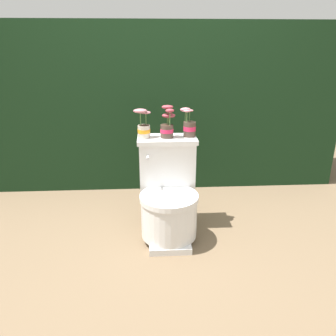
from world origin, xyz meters
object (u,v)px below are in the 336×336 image
object	(u,v)px
potted_plant_left	(143,127)
potted_plant_midleft	(167,126)
potted_plant_middle	(189,126)
toilet	(168,195)

from	to	relation	value
potted_plant_left	potted_plant_midleft	distance (m)	0.16
potted_plant_left	potted_plant_midleft	bearing A→B (deg)	-0.79
potted_plant_left	potted_plant_middle	xyz separation A→B (m)	(0.31, 0.02, -0.00)
toilet	potted_plant_middle	world-z (taller)	potted_plant_middle
potted_plant_left	potted_plant_midleft	size ratio (longest dim) A/B	0.91
potted_plant_midleft	potted_plant_left	bearing A→B (deg)	179.21
toilet	potted_plant_left	size ratio (longest dim) A/B	3.34
toilet	potted_plant_midleft	distance (m)	0.47
potted_plant_left	potted_plant_middle	size ratio (longest dim) A/B	1.01
potted_plant_left	potted_plant_middle	distance (m)	0.31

